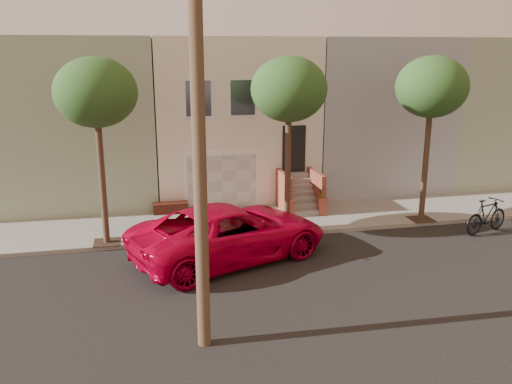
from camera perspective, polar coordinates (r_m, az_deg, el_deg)
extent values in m
plane|color=black|center=(16.39, 3.64, -9.02)|extent=(90.00, 90.00, 0.00)
cube|color=gray|center=(21.21, -0.37, -3.10)|extent=(40.00, 3.70, 0.15)
cube|color=beige|center=(26.09, -3.14, 8.33)|extent=(7.00, 8.00, 7.00)
cube|color=#93A786|center=(25.86, -18.30, 7.55)|extent=(6.50, 8.00, 7.00)
cube|color=gray|center=(28.01, 10.87, 8.55)|extent=(6.50, 8.00, 7.00)
cube|color=#93A786|center=(31.16, 22.04, 8.36)|extent=(6.50, 8.00, 7.00)
cube|color=white|center=(22.47, -3.63, 1.41)|extent=(3.20, 0.12, 2.50)
cube|color=#BBBBB6|center=(22.43, -3.61, 1.13)|extent=(2.90, 0.06, 2.20)
cube|color=gray|center=(21.03, -2.78, -3.04)|extent=(3.20, 3.70, 0.02)
cube|color=maroon|center=(22.20, -9.08, -1.67)|extent=(1.40, 0.45, 0.44)
cube|color=black|center=(22.85, 4.06, 4.58)|extent=(1.00, 0.06, 2.00)
cube|color=#3F4751|center=(21.76, -6.14, 9.86)|extent=(1.00, 0.06, 1.40)
cube|color=white|center=(21.78, -6.14, 9.87)|extent=(1.15, 0.05, 1.55)
cube|color=#3F4751|center=(22.03, -1.41, 10.00)|extent=(1.00, 0.06, 1.40)
cube|color=white|center=(22.05, -1.42, 10.01)|extent=(1.15, 0.05, 1.55)
cube|color=#3F4751|center=(22.45, 3.17, 10.08)|extent=(1.00, 0.06, 1.40)
cube|color=white|center=(22.47, 3.16, 10.08)|extent=(1.15, 0.05, 1.55)
cube|color=gray|center=(21.74, 5.29, -2.23)|extent=(1.20, 0.28, 0.20)
cube|color=gray|center=(21.93, 5.08, -1.52)|extent=(1.20, 0.28, 0.20)
cube|color=gray|center=(22.14, 4.87, -0.83)|extent=(1.20, 0.28, 0.20)
cube|color=gray|center=(22.34, 4.67, -0.14)|extent=(1.20, 0.28, 0.20)
cube|color=gray|center=(22.55, 4.47, 0.53)|extent=(1.20, 0.28, 0.20)
cube|color=gray|center=(22.76, 4.28, 1.19)|extent=(1.20, 0.28, 0.20)
cube|color=gray|center=(22.97, 4.09, 1.83)|extent=(1.20, 0.28, 0.20)
cube|color=brown|center=(22.12, 2.94, 0.00)|extent=(0.18, 1.96, 1.60)
cube|color=brown|center=(22.53, 6.38, 0.20)|extent=(0.18, 1.96, 1.60)
cube|color=brown|center=(21.43, 3.55, -1.75)|extent=(0.35, 0.35, 0.70)
imported|color=#1F4318|center=(21.27, 3.58, -0.27)|extent=(0.40, 0.35, 0.45)
cube|color=brown|center=(21.85, 7.09, -1.51)|extent=(0.35, 0.35, 0.70)
imported|color=#1F4318|center=(21.69, 7.13, -0.06)|extent=(0.41, 0.35, 0.45)
cube|color=#2D2116|center=(19.43, -15.56, -5.16)|extent=(0.90, 0.90, 0.02)
cylinder|color=#3A241A|center=(18.83, -16.00, 0.85)|extent=(0.22, 0.22, 4.20)
ellipsoid|color=#1F4318|center=(18.36, -16.69, 10.12)|extent=(2.70, 2.57, 2.29)
cube|color=#2D2116|center=(20.09, 3.30, -3.94)|extent=(0.90, 0.90, 0.02)
cylinder|color=#3A241A|center=(19.51, 3.39, 1.89)|extent=(0.22, 0.22, 4.20)
ellipsoid|color=#1F4318|center=(19.05, 3.53, 10.86)|extent=(2.70, 2.57, 2.29)
cube|color=#2D2116|center=(22.17, 17.13, -2.77)|extent=(0.90, 0.90, 0.02)
cylinder|color=#3A241A|center=(21.65, 17.55, 2.52)|extent=(0.22, 0.22, 4.20)
ellipsoid|color=#1F4318|center=(21.24, 18.20, 10.58)|extent=(2.70, 2.57, 2.29)
cylinder|color=#422D1E|center=(11.36, -6.13, 6.50)|extent=(0.30, 0.30, 10.00)
imported|color=#BC0027|center=(17.42, -2.77, -4.31)|extent=(7.19, 5.15, 1.82)
imported|color=black|center=(21.68, 23.32, -2.34)|extent=(2.29, 1.29, 1.32)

